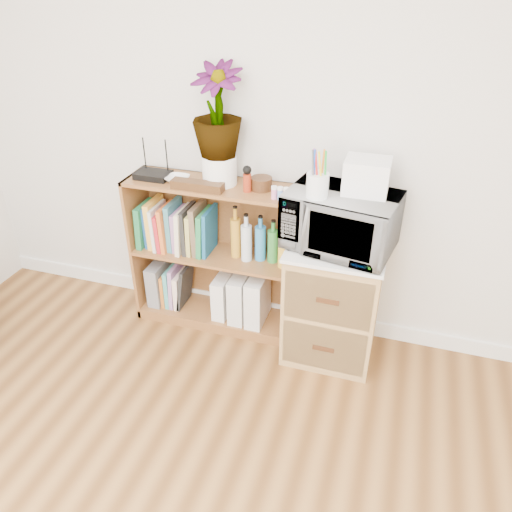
% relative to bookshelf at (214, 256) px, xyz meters
% --- Properties ---
extents(skirting_board, '(4.00, 0.02, 0.10)m').
position_rel_bookshelf_xyz_m(skirting_board, '(0.35, 0.14, -0.42)').
color(skirting_board, white).
rests_on(skirting_board, ground).
extents(bookshelf, '(1.00, 0.30, 0.95)m').
position_rel_bookshelf_xyz_m(bookshelf, '(0.00, 0.00, 0.00)').
color(bookshelf, brown).
rests_on(bookshelf, ground).
extents(wicker_unit, '(0.50, 0.45, 0.70)m').
position_rel_bookshelf_xyz_m(wicker_unit, '(0.75, -0.08, -0.12)').
color(wicker_unit, '#9E7542').
rests_on(wicker_unit, ground).
extents(microwave, '(0.61, 0.46, 0.31)m').
position_rel_bookshelf_xyz_m(microwave, '(0.75, -0.08, 0.40)').
color(microwave, white).
rests_on(microwave, wicker_unit).
extents(pen_cup, '(0.11, 0.11, 0.12)m').
position_rel_bookshelf_xyz_m(pen_cup, '(0.63, -0.17, 0.61)').
color(pen_cup, white).
rests_on(pen_cup, microwave).
extents(small_appliance, '(0.22, 0.18, 0.17)m').
position_rel_bookshelf_xyz_m(small_appliance, '(0.85, -0.04, 0.64)').
color(small_appliance, white).
rests_on(small_appliance, microwave).
extents(router, '(0.20, 0.13, 0.04)m').
position_rel_bookshelf_xyz_m(router, '(-0.34, -0.02, 0.49)').
color(router, black).
rests_on(router, bookshelf).
extents(white_bowl, '(0.13, 0.13, 0.03)m').
position_rel_bookshelf_xyz_m(white_bowl, '(-0.19, -0.03, 0.49)').
color(white_bowl, white).
rests_on(white_bowl, bookshelf).
extents(plant_pot, '(0.19, 0.19, 0.16)m').
position_rel_bookshelf_xyz_m(plant_pot, '(0.05, 0.02, 0.56)').
color(plant_pot, white).
rests_on(plant_pot, bookshelf).
extents(potted_plant, '(0.27, 0.27, 0.48)m').
position_rel_bookshelf_xyz_m(potted_plant, '(0.05, 0.02, 0.88)').
color(potted_plant, '#31692A').
rests_on(potted_plant, plant_pot).
extents(trinket_box, '(0.29, 0.07, 0.05)m').
position_rel_bookshelf_xyz_m(trinket_box, '(-0.04, -0.10, 0.50)').
color(trinket_box, '#381E0F').
rests_on(trinket_box, bookshelf).
extents(kokeshi_doll, '(0.04, 0.04, 0.10)m').
position_rel_bookshelf_xyz_m(kokeshi_doll, '(0.23, -0.04, 0.53)').
color(kokeshi_doll, maroon).
rests_on(kokeshi_doll, bookshelf).
extents(wooden_bowl, '(0.12, 0.12, 0.07)m').
position_rel_bookshelf_xyz_m(wooden_bowl, '(0.29, 0.01, 0.51)').
color(wooden_bowl, '#331D0E').
rests_on(wooden_bowl, bookshelf).
extents(paint_jars, '(0.11, 0.04, 0.06)m').
position_rel_bookshelf_xyz_m(paint_jars, '(0.43, -0.09, 0.50)').
color(paint_jars, pink).
rests_on(paint_jars, bookshelf).
extents(file_box, '(0.08, 0.22, 0.28)m').
position_rel_bookshelf_xyz_m(file_box, '(-0.40, 0.00, -0.27)').
color(file_box, slate).
rests_on(file_box, bookshelf).
extents(magazine_holder_left, '(0.09, 0.22, 0.27)m').
position_rel_bookshelf_xyz_m(magazine_holder_left, '(0.05, -0.01, -0.27)').
color(magazine_holder_left, silver).
rests_on(magazine_holder_left, bookshelf).
extents(magazine_holder_mid, '(0.10, 0.25, 0.31)m').
position_rel_bookshelf_xyz_m(magazine_holder_mid, '(0.17, -0.01, -0.25)').
color(magazine_holder_mid, silver).
rests_on(magazine_holder_mid, bookshelf).
extents(magazine_holder_right, '(0.10, 0.25, 0.32)m').
position_rel_bookshelf_xyz_m(magazine_holder_right, '(0.28, -0.01, -0.25)').
color(magazine_holder_right, silver).
rests_on(magazine_holder_right, bookshelf).
extents(cookbooks, '(0.46, 0.20, 0.31)m').
position_rel_bookshelf_xyz_m(cookbooks, '(-0.23, 0.00, 0.16)').
color(cookbooks, '#1D6F3F').
rests_on(cookbooks, bookshelf).
extents(liquor_bottles, '(0.45, 0.07, 0.32)m').
position_rel_bookshelf_xyz_m(liquor_bottles, '(0.33, 0.00, 0.16)').
color(liquor_bottles, '#C08724').
rests_on(liquor_bottles, bookshelf).
extents(lower_books, '(0.17, 0.19, 0.30)m').
position_rel_bookshelf_xyz_m(lower_books, '(-0.27, 0.00, -0.27)').
color(lower_books, '#C16722').
rests_on(lower_books, bookshelf).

